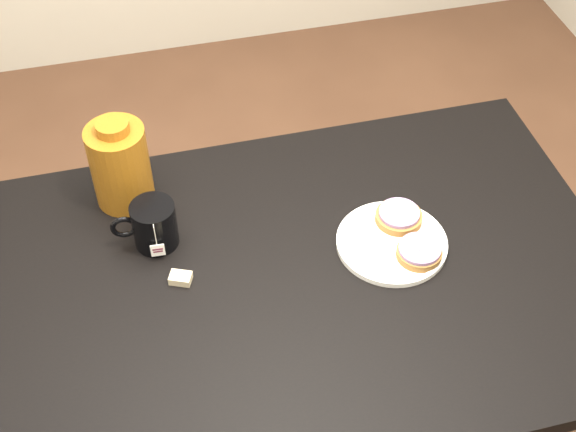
% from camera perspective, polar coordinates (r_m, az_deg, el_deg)
% --- Properties ---
extents(table, '(1.40, 0.90, 0.75)m').
position_cam_1_polar(table, '(1.75, 0.13, -6.13)').
color(table, black).
rests_on(table, ground_plane).
extents(plate, '(0.24, 0.24, 0.02)m').
position_cam_1_polar(plate, '(1.75, 7.39, -1.85)').
color(plate, white).
rests_on(plate, table).
extents(bagel_back, '(0.14, 0.14, 0.03)m').
position_cam_1_polar(bagel_back, '(1.79, 7.89, -0.01)').
color(bagel_back, brown).
rests_on(bagel_back, plate).
extents(bagel_front, '(0.14, 0.14, 0.03)m').
position_cam_1_polar(bagel_front, '(1.72, 9.32, -2.53)').
color(bagel_front, brown).
rests_on(bagel_front, plate).
extents(mug, '(0.14, 0.10, 0.11)m').
position_cam_1_polar(mug, '(1.74, -9.55, -0.61)').
color(mug, black).
rests_on(mug, table).
extents(teabag_pouch, '(0.05, 0.05, 0.02)m').
position_cam_1_polar(teabag_pouch, '(1.69, -7.65, -4.40)').
color(teabag_pouch, '#C6B793').
rests_on(teabag_pouch, table).
extents(bagel_package, '(0.15, 0.15, 0.22)m').
position_cam_1_polar(bagel_package, '(1.81, -11.86, 3.61)').
color(bagel_package, '#63350D').
rests_on(bagel_package, table).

